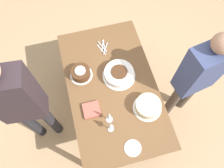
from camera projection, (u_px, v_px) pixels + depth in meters
The scene contains 12 objects.
ground_plane at pixel (112, 108), 3.04m from camera, with size 12.00×12.00×0.00m, color tan.
dining_table at pixel (112, 90), 2.46m from camera, with size 1.63×0.95×0.75m.
cake_center_white at pixel (119, 74), 2.38m from camera, with size 0.36×0.36×0.10m.
cake_front_chocolate at pixel (81, 73), 2.38m from camera, with size 0.25×0.25×0.11m.
cake_back_decorated at pixel (148, 106), 2.21m from camera, with size 0.30×0.30×0.11m.
wine_glass_near at pixel (109, 116), 2.08m from camera, with size 0.07×0.07×0.22m.
wine_glass_far at pixel (111, 126), 2.04m from camera, with size 0.06×0.06×0.20m.
dessert_plate_right at pixel (133, 148), 2.09m from camera, with size 0.16×0.16×0.01m.
fork_pile at pixel (103, 47), 2.57m from camera, with size 0.22×0.13×0.01m.
napkin_stack at pixel (92, 110), 2.24m from camera, with size 0.16×0.17×0.03m.
person_cutting at pixel (20, 103), 1.94m from camera, with size 0.26×0.42×1.77m.
person_watching at pixel (197, 76), 2.18m from camera, with size 0.28×0.43×1.60m.
Camera 1 is at (0.95, -0.25, 2.90)m, focal length 35.00 mm.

